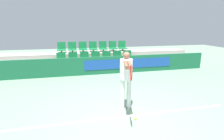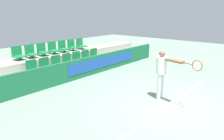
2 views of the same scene
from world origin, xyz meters
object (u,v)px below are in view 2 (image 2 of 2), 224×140
stadium_chair_13 (81,44)px  tennis_ball (180,102)px  stadium_chair_3 (68,61)px  stadium_chair_7 (18,54)px  stadium_chair_9 (43,50)px  stadium_chair_11 (63,47)px  stadium_chair_0 (33,68)px  tennis_player (163,69)px  stadium_chair_8 (31,52)px  stadium_chair_1 (46,66)px  stadium_chair_2 (58,63)px  stadium_chair_10 (54,49)px  stadium_chair_5 (87,57)px  stadium_chair_4 (78,59)px  stadium_chair_6 (95,55)px  stadium_chair_12 (72,46)px

stadium_chair_13 → tennis_ball: 6.60m
stadium_chair_3 → stadium_chair_7: (-1.77, 1.07, 0.44)m
stadium_chair_9 → stadium_chair_11: 1.18m
stadium_chair_0 → tennis_player: tennis_player is taller
stadium_chair_3 → stadium_chair_8: bearing=137.7°
stadium_chair_13 → tennis_player: tennis_player is taller
stadium_chair_13 → tennis_player: 5.91m
stadium_chair_1 → tennis_ball: stadium_chair_1 is taller
stadium_chair_3 → tennis_player: tennis_player is taller
stadium_chair_2 → stadium_chair_3: same height
stadium_chair_0 → stadium_chair_13: stadium_chair_13 is taller
stadium_chair_2 → tennis_ball: stadium_chair_2 is taller
stadium_chair_7 → stadium_chair_10: 1.77m
tennis_ball → stadium_chair_10: bearing=92.4°
stadium_chair_5 → stadium_chair_13: stadium_chair_13 is taller
stadium_chair_4 → stadium_chair_5: bearing=0.0°
stadium_chair_3 → stadium_chair_9: bearing=118.8°
stadium_chair_6 → stadium_chair_8: bearing=160.0°
stadium_chair_8 → tennis_ball: size_ratio=8.81×
stadium_chair_4 → stadium_chair_7: (-2.36, 1.07, 0.44)m
stadium_chair_7 → tennis_ball: (2.03, -6.34, -1.09)m
stadium_chair_6 → stadium_chair_13: bearing=90.0°
stadium_chair_8 → stadium_chair_12: 2.36m
stadium_chair_0 → stadium_chair_4: same height
stadium_chair_3 → stadium_chair_5: size_ratio=1.00×
stadium_chair_11 → tennis_ball: (-0.33, -6.34, -1.09)m
stadium_chair_11 → stadium_chair_13: 1.18m
stadium_chair_3 → stadium_chair_5: 1.18m
stadium_chair_4 → stadium_chair_11: 1.16m
stadium_chair_4 → stadium_chair_5: size_ratio=1.00×
stadium_chair_5 → tennis_player: bearing=-102.0°
stadium_chair_5 → stadium_chair_3: bearing=180.0°
stadium_chair_7 → stadium_chair_6: bearing=-16.9°
stadium_chair_5 → stadium_chair_11: size_ratio=1.00×
stadium_chair_9 → stadium_chair_12: (1.77, 0.00, 0.00)m
stadium_chair_7 → stadium_chair_11: 2.36m
stadium_chair_10 → tennis_ball: 6.43m
stadium_chair_12 → stadium_chair_13: 0.59m
stadium_chair_7 → stadium_chair_10: same height
tennis_player → tennis_ball: size_ratio=25.04×
stadium_chair_1 → stadium_chair_8: size_ratio=1.00×
stadium_chair_9 → stadium_chair_13: (2.36, 0.00, 0.00)m
stadium_chair_5 → tennis_player: 4.74m
stadium_chair_6 → stadium_chair_8: 3.16m
stadium_chair_1 → stadium_chair_5: 2.36m
stadium_chair_9 → stadium_chair_0: bearing=-137.7°
stadium_chair_4 → stadium_chair_13: bearing=42.3°
stadium_chair_3 → stadium_chair_10: size_ratio=1.00×
stadium_chair_4 → stadium_chair_6: 1.18m
stadium_chair_0 → stadium_chair_11: bearing=24.5°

